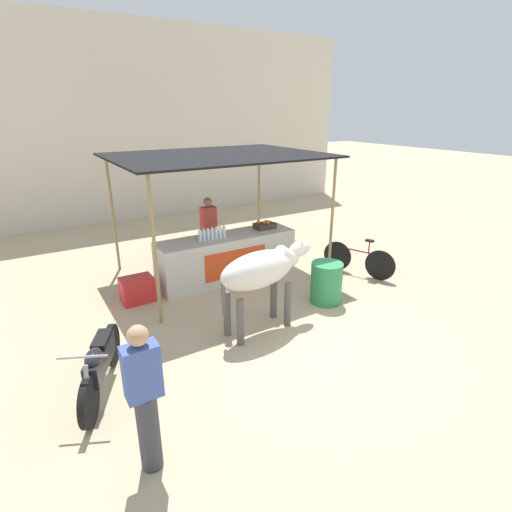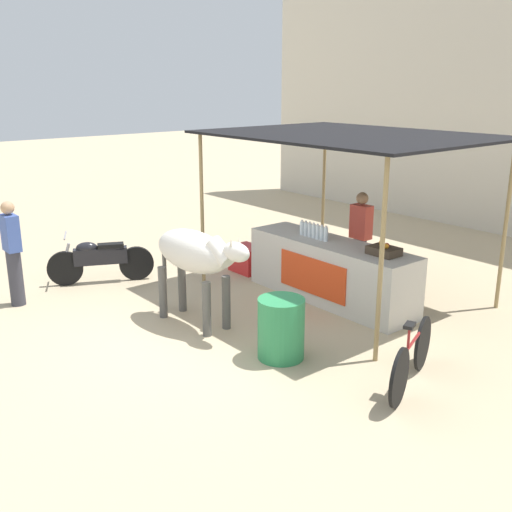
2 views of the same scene
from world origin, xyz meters
name	(u,v)px [view 1 (image 1 of 2)]	position (x,y,z in m)	size (l,w,h in m)	color
ground_plane	(286,320)	(0.00, 0.00, 0.00)	(60.00, 60.00, 0.00)	tan
building_wall_far	(133,124)	(0.00, 8.52, 3.02)	(16.00, 0.50, 6.04)	beige
stall_counter	(227,257)	(0.00, 2.20, 0.48)	(3.00, 0.82, 0.96)	beige
stall_awning	(218,160)	(0.00, 2.50, 2.51)	(4.20, 3.20, 2.61)	black
water_bottle_row	(212,234)	(-0.35, 2.15, 1.07)	(0.61, 0.07, 0.25)	silver
fruit_crate	(265,225)	(0.99, 2.25, 1.03)	(0.44, 0.32, 0.18)	#3F3326
vendor_behind_counter	(209,232)	(-0.06, 2.95, 0.85)	(0.34, 0.22, 1.65)	#383842
cooler_box	(137,290)	(-1.99, 2.10, 0.24)	(0.60, 0.44, 0.48)	red
water_barrel	(326,283)	(1.06, 0.20, 0.39)	(0.59, 0.59, 0.79)	#2D8C51
cow	(261,272)	(-0.52, 0.00, 1.03)	(1.84, 0.67, 1.44)	silver
motorcycle_parked	(100,363)	(-3.12, -0.26, 0.43)	(0.91, 1.66, 0.90)	black
bicycle_leaning	(358,260)	(2.56, 0.86, 0.35)	(0.65, 1.56, 0.85)	black
passerby_on_street	(145,399)	(-2.95, -1.74, 0.85)	(0.34, 0.22, 1.65)	#383842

